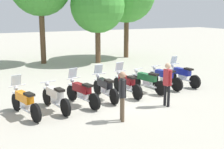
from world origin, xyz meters
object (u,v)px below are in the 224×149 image
object	(u,v)px
motorcycle_6	(164,77)
motorcycle_1	(55,97)
motorcycle_2	(82,92)
motorcycle_3	(105,87)
motorcycle_5	(147,81)
motorcycle_0	(25,101)
person_0	(122,93)
person_1	(167,81)
tree_2	(98,6)
motorcycle_4	(127,83)
motorcycle_7	(182,75)

from	to	relation	value
motorcycle_6	motorcycle_1	bearing A→B (deg)	89.75
motorcycle_2	motorcycle_3	size ratio (longest dim) A/B	0.98
motorcycle_5	motorcycle_0	bearing A→B (deg)	83.41
person_0	person_1	bearing A→B (deg)	30.11
motorcycle_1	motorcycle_5	size ratio (longest dim) A/B	1.02
motorcycle_1	motorcycle_6	xyz separation A→B (m)	(5.52, 0.99, 0.00)
motorcycle_5	motorcycle_6	size ratio (longest dim) A/B	0.98
motorcycle_5	motorcycle_2	bearing A→B (deg)	84.03
motorcycle_3	motorcycle_6	distance (m)	3.34
motorcycle_3	tree_2	size ratio (longest dim) A/B	0.38
motorcycle_3	motorcycle_6	bearing A→B (deg)	-83.07
motorcycle_5	motorcycle_6	distance (m)	1.13
motorcycle_6	tree_2	world-z (taller)	tree_2
motorcycle_2	motorcycle_5	xyz separation A→B (m)	(3.31, 0.55, -0.01)
motorcycle_1	motorcycle_4	distance (m)	3.38
motorcycle_2	person_0	distance (m)	2.34
motorcycle_0	person_1	xyz separation A→B (m)	(5.06, -1.26, 0.47)
motorcycle_7	tree_2	size ratio (longest dim) A/B	0.38
motorcycle_0	person_1	world-z (taller)	person_1
motorcycle_4	person_1	distance (m)	2.18
motorcycle_0	motorcycle_2	distance (m)	2.23
motorcycle_2	motorcycle_7	size ratio (longest dim) A/B	0.98
motorcycle_1	motorcycle_7	bearing A→B (deg)	-91.08
motorcycle_6	motorcycle_7	xyz separation A→B (m)	(1.10, 0.05, 0.01)
motorcycle_2	motorcycle_3	xyz separation A→B (m)	(1.11, 0.31, 0.00)
motorcycle_1	motorcycle_6	size ratio (longest dim) A/B	1.00
motorcycle_2	motorcycle_3	bearing A→B (deg)	-88.18
motorcycle_1	motorcycle_3	xyz separation A→B (m)	(2.21, 0.49, 0.01)
motorcycle_2	motorcycle_5	bearing A→B (deg)	-94.34
motorcycle_6	motorcycle_7	distance (m)	1.11
motorcycle_1	person_1	world-z (taller)	person_1
tree_2	motorcycle_4	bearing A→B (deg)	-104.70
motorcycle_3	motorcycle_1	bearing A→B (deg)	101.06
motorcycle_0	motorcycle_4	world-z (taller)	same
motorcycle_0	motorcycle_3	distance (m)	3.38
motorcycle_0	motorcycle_4	size ratio (longest dim) A/B	0.98
person_0	motorcycle_4	bearing A→B (deg)	73.05
motorcycle_5	person_1	distance (m)	2.22
motorcycle_2	person_1	world-z (taller)	person_1
motorcycle_7	motorcycle_3	bearing A→B (deg)	89.80
motorcycle_4	person_0	size ratio (longest dim) A/B	1.31
motorcycle_4	motorcycle_7	world-z (taller)	same
motorcycle_0	motorcycle_6	bearing A→B (deg)	-95.06
motorcycle_4	person_0	distance (m)	3.15
motorcycle_2	person_0	xyz separation A→B (m)	(0.60, -2.21, 0.46)
motorcycle_7	motorcycle_4	bearing A→B (deg)	89.62
motorcycle_5	motorcycle_7	bearing A→B (deg)	-97.56
motorcycle_3	motorcycle_4	distance (m)	1.11
person_0	person_1	distance (m)	2.34
motorcycle_1	motorcycle_3	bearing A→B (deg)	-87.41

